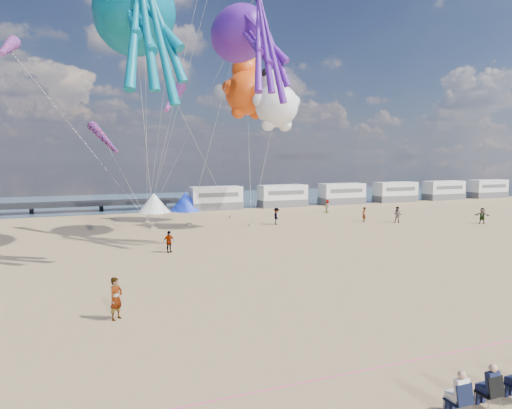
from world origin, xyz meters
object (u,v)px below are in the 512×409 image
object	(u,v)px
tent_white	(154,203)
tent_blue	(186,202)
motorhome_0	(216,198)
standing_person	(116,298)
beachgoer_2	(276,216)
windsock_left	(8,48)
beachgoer_0	(327,206)
kite_octopus_purple	(239,34)
beachgoer_5	(364,215)
beachgoer_1	(398,215)
sandbag_a	(154,228)
windsock_right	(104,138)
sandbag_e	(148,221)
kite_teddy_orange	(247,93)
motorhome_1	(282,196)
sandbag_b	(189,224)
motorhome_2	(342,194)
beachgoer_3	(169,242)
beachgoer_4	(482,216)
kite_panda	(277,106)
windsock_mid	(174,98)
sandbag_d	(232,217)
motorhome_4	(444,190)
sandbag_c	(252,225)
motorhome_3	(395,192)
kite_octopus_teal	(134,14)

from	to	relation	value
tent_white	tent_blue	bearing A→B (deg)	0.00
motorhome_0	standing_person	world-z (taller)	motorhome_0
beachgoer_2	windsock_left	distance (m)	27.39
beachgoer_0	kite_octopus_purple	bearing A→B (deg)	-49.21
beachgoer_5	motorhome_0	bearing A→B (deg)	-93.81
beachgoer_5	tent_white	bearing A→B (deg)	-78.70
beachgoer_1	sandbag_a	size ratio (longest dim) A/B	3.46
beachgoer_1	windsock_right	distance (m)	29.80
sandbag_e	kite_teddy_orange	xyz separation A→B (m)	(9.53, -4.50, 13.12)
standing_person	sandbag_e	world-z (taller)	standing_person
motorhome_1	sandbag_b	bearing A→B (deg)	-142.43
motorhome_2	sandbag_e	distance (m)	30.27
windsock_right	windsock_left	bearing A→B (deg)	173.58
beachgoer_3	sandbag_b	world-z (taller)	beachgoer_3
beachgoer_4	kite_panda	world-z (taller)	kite_panda
windsock_mid	sandbag_d	bearing A→B (deg)	73.55
motorhome_4	kite_panda	distance (m)	42.83
sandbag_c	sandbag_e	size ratio (longest dim) A/B	1.00
beachgoer_5	sandbag_b	bearing A→B (deg)	-51.67
standing_person	sandbag_c	world-z (taller)	standing_person
tent_white	beachgoer_0	bearing A→B (deg)	-22.79
motorhome_3	sandbag_b	distance (m)	37.10
motorhome_4	beachgoer_5	bearing A→B (deg)	-148.10
beachgoer_2	beachgoer_1	bearing A→B (deg)	-91.20
kite_panda	kite_octopus_teal	bearing A→B (deg)	-175.37
windsock_left	windsock_right	xyz separation A→B (m)	(6.93, 1.98, -6.76)
motorhome_0	motorhome_1	size ratio (longest dim) A/B	1.00
windsock_right	motorhome_1	bearing A→B (deg)	8.20
standing_person	windsock_right	size ratio (longest dim) A/B	0.35
windsock_left	tent_blue	bearing A→B (deg)	45.37
windsock_right	motorhome_3	bearing A→B (deg)	-4.14
tent_white	tent_blue	xyz separation A→B (m)	(4.00, 0.00, 0.00)
motorhome_1	beachgoer_2	world-z (taller)	motorhome_1
motorhome_4	motorhome_3	bearing A→B (deg)	180.00
sandbag_b	sandbag_c	xyz separation A→B (m)	(5.69, -2.64, 0.00)
beachgoer_0	windsock_left	bearing A→B (deg)	-72.95
beachgoer_1	beachgoer_4	distance (m)	8.59
tent_white	windsock_mid	size ratio (longest dim) A/B	0.64
sandbag_b	tent_white	bearing A→B (deg)	97.07
motorhome_4	kite_teddy_orange	distance (m)	42.29
motorhome_1	beachgoer_5	bearing A→B (deg)	-84.08
standing_person	sandbag_b	distance (m)	26.50
beachgoer_2	sandbag_a	bearing A→B (deg)	99.74
standing_person	windsock_mid	world-z (taller)	windsock_mid
beachgoer_1	sandbag_a	distance (m)	24.75
sandbag_d	windsock_left	xyz separation A→B (m)	(-20.69, -7.79, 15.12)
beachgoer_5	windsock_left	distance (m)	35.64
windsock_mid	motorhome_3	bearing A→B (deg)	49.68
beachgoer_1	windsock_right	size ratio (longest dim) A/B	0.34
motorhome_1	kite_octopus_teal	world-z (taller)	kite_octopus_teal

